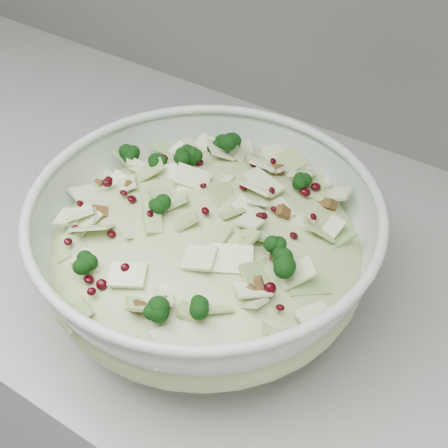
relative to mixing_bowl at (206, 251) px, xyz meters
The scene contains 3 objects.
counter 0.79m from the mixing_bowl, behind, with size 3.60×0.60×0.90m, color #A6A5A1.
mixing_bowl is the anchor object (origin of this frame).
salad 0.02m from the mixing_bowl, 90.00° to the right, with size 0.33×0.33×0.14m.
Camera 1 is at (0.85, 1.23, 1.43)m, focal length 50.00 mm.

